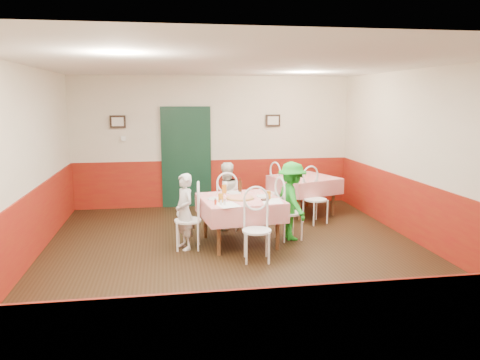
{
  "coord_description": "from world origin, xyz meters",
  "views": [
    {
      "loc": [
        -1.05,
        -6.58,
        2.34
      ],
      "look_at": [
        0.12,
        0.65,
        1.05
      ],
      "focal_mm": 35.0,
      "sensor_mm": 36.0,
      "label": 1
    }
  ],
  "objects": [
    {
      "name": "floor",
      "position": [
        0.0,
        0.0,
        0.0
      ],
      "size": [
        7.0,
        7.0,
        0.0
      ],
      "primitive_type": "plane",
      "color": "black",
      "rests_on": "ground"
    },
    {
      "name": "ceiling",
      "position": [
        0.0,
        0.0,
        2.8
      ],
      "size": [
        7.0,
        7.0,
        0.0
      ],
      "primitive_type": "plane",
      "color": "white",
      "rests_on": "back_wall"
    },
    {
      "name": "back_wall",
      "position": [
        0.0,
        3.5,
        1.4
      ],
      "size": [
        6.0,
        0.1,
        2.8
      ],
      "primitive_type": "cube",
      "color": "beige",
      "rests_on": "ground"
    },
    {
      "name": "front_wall",
      "position": [
        0.0,
        -3.5,
        1.4
      ],
      "size": [
        6.0,
        0.1,
        2.8
      ],
      "primitive_type": "cube",
      "color": "beige",
      "rests_on": "ground"
    },
    {
      "name": "left_wall",
      "position": [
        -3.0,
        0.0,
        1.4
      ],
      "size": [
        0.1,
        7.0,
        2.8
      ],
      "primitive_type": "cube",
      "color": "beige",
      "rests_on": "ground"
    },
    {
      "name": "right_wall",
      "position": [
        3.0,
        0.0,
        1.4
      ],
      "size": [
        0.1,
        7.0,
        2.8
      ],
      "primitive_type": "cube",
      "color": "beige",
      "rests_on": "ground"
    },
    {
      "name": "wainscot_back",
      "position": [
        0.0,
        3.48,
        0.5
      ],
      "size": [
        6.0,
        0.03,
        1.0
      ],
      "primitive_type": "cube",
      "color": "maroon",
      "rests_on": "ground"
    },
    {
      "name": "wainscot_front",
      "position": [
        0.0,
        -3.48,
        0.5
      ],
      "size": [
        6.0,
        0.03,
        1.0
      ],
      "primitive_type": "cube",
      "color": "maroon",
      "rests_on": "ground"
    },
    {
      "name": "wainscot_left",
      "position": [
        -2.98,
        0.0,
        0.5
      ],
      "size": [
        0.03,
        7.0,
        1.0
      ],
      "primitive_type": "cube",
      "color": "maroon",
      "rests_on": "ground"
    },
    {
      "name": "wainscot_right",
      "position": [
        2.98,
        0.0,
        0.5
      ],
      "size": [
        0.03,
        7.0,
        1.0
      ],
      "primitive_type": "cube",
      "color": "maroon",
      "rests_on": "ground"
    },
    {
      "name": "door",
      "position": [
        -0.6,
        3.45,
        1.05
      ],
      "size": [
        0.96,
        0.06,
        2.1
      ],
      "primitive_type": "cube",
      "color": "black",
      "rests_on": "ground"
    },
    {
      "name": "picture_left",
      "position": [
        -2.0,
        3.45,
        1.85
      ],
      "size": [
        0.32,
        0.03,
        0.26
      ],
      "primitive_type": "cube",
      "color": "black",
      "rests_on": "back_wall"
    },
    {
      "name": "picture_right",
      "position": [
        1.3,
        3.45,
        1.85
      ],
      "size": [
        0.32,
        0.03,
        0.26
      ],
      "primitive_type": "cube",
      "color": "black",
      "rests_on": "back_wall"
    },
    {
      "name": "thermostat",
      "position": [
        -1.9,
        3.45,
        1.5
      ],
      "size": [
        0.1,
        0.03,
        0.1
      ],
      "primitive_type": "cube",
      "color": "white",
      "rests_on": "back_wall"
    },
    {
      "name": "main_table",
      "position": [
        0.12,
        0.65,
        0.38
      ],
      "size": [
        1.37,
        1.37,
        0.77
      ],
      "primitive_type": "cube",
      "rotation": [
        0.0,
        0.0,
        0.13
      ],
      "color": "red",
      "rests_on": "ground"
    },
    {
      "name": "second_table",
      "position": [
        1.72,
        2.43,
        0.38
      ],
      "size": [
        1.44,
        1.44,
        0.77
      ],
      "primitive_type": "cube",
      "rotation": [
        0.0,
        0.0,
        0.36
      ],
      "color": "red",
      "rests_on": "ground"
    },
    {
      "name": "chair_left",
      "position": [
        -0.73,
        0.54,
        0.45
      ],
      "size": [
        0.46,
        0.46,
        0.9
      ],
      "primitive_type": null,
      "rotation": [
        0.0,
        0.0,
        -1.68
      ],
      "color": "white",
      "rests_on": "ground"
    },
    {
      "name": "chair_right",
      "position": [
        0.96,
        0.76,
        0.45
      ],
      "size": [
        0.5,
        0.5,
        0.9
      ],
      "primitive_type": null,
      "rotation": [
        0.0,
        0.0,
        1.78
      ],
      "color": "white",
      "rests_on": "ground"
    },
    {
      "name": "chair_far",
      "position": [
        0.01,
        1.49,
        0.45
      ],
      "size": [
        0.44,
        0.44,
        0.9
      ],
      "primitive_type": null,
      "rotation": [
        0.0,
        0.0,
        3.09
      ],
      "color": "white",
      "rests_on": "ground"
    },
    {
      "name": "chair_near",
      "position": [
        0.23,
        -0.2,
        0.45
      ],
      "size": [
        0.46,
        0.46,
        0.9
      ],
      "primitive_type": null,
      "rotation": [
        0.0,
        0.0,
        -0.11
      ],
      "color": "white",
      "rests_on": "ground"
    },
    {
      "name": "chair_second_a",
      "position": [
        0.97,
        2.43,
        0.45
      ],
      "size": [
        0.54,
        0.54,
        0.9
      ],
      "primitive_type": null,
      "rotation": [
        0.0,
        0.0,
        -1.21
      ],
      "color": "white",
      "rests_on": "ground"
    },
    {
      "name": "chair_second_b",
      "position": [
        1.72,
        1.68,
        0.45
      ],
      "size": [
        0.54,
        0.54,
        0.9
      ],
      "primitive_type": null,
      "rotation": [
        0.0,
        0.0,
        0.36
      ],
      "color": "white",
      "rests_on": "ground"
    },
    {
      "name": "pizza",
      "position": [
        0.11,
        0.57,
        0.77
      ],
      "size": [
        0.48,
        0.48,
        0.03
      ],
      "primitive_type": "cylinder",
      "rotation": [
        0.0,
        0.0,
        0.13
      ],
      "color": "#B74723",
      "rests_on": "main_table"
    },
    {
      "name": "plate_left",
      "position": [
        -0.28,
        0.6,
        0.77
      ],
      "size": [
        0.28,
        0.28,
        0.01
      ],
      "primitive_type": "cylinder",
      "rotation": [
        0.0,
        0.0,
        0.13
      ],
      "color": "white",
      "rests_on": "main_table"
    },
    {
      "name": "plate_right",
      "position": [
        0.52,
        0.68,
        0.77
      ],
      "size": [
        0.28,
        0.28,
        0.01
      ],
      "primitive_type": "cylinder",
      "rotation": [
        0.0,
        0.0,
        0.13
      ],
      "color": "white",
      "rests_on": "main_table"
    },
    {
      "name": "plate_far",
      "position": [
        0.07,
        1.04,
        0.77
      ],
      "size": [
        0.28,
        0.28,
        0.01
      ],
      "primitive_type": "cylinder",
      "rotation": [
        0.0,
        0.0,
        0.13
      ],
      "color": "white",
      "rests_on": "main_table"
    },
    {
      "name": "glass_a",
      "position": [
        -0.23,
        0.36,
        0.83
      ],
      "size": [
        0.09,
        0.09,
        0.14
      ],
      "primitive_type": "cylinder",
      "rotation": [
        0.0,
        0.0,
        0.13
      ],
      "color": "#BF7219",
      "rests_on": "main_table"
    },
    {
      "name": "glass_b",
      "position": [
        0.55,
        0.48,
        0.82
      ],
      "size": [
        0.08,
        0.08,
        0.13
      ],
      "primitive_type": "cylinder",
      "rotation": [
        0.0,
        0.0,
        0.13
      ],
      "color": "#BF7219",
      "rests_on": "main_table"
    },
    {
      "name": "glass_c",
      "position": [
        -0.08,
        1.05,
        0.83
      ],
      "size": [
        0.09,
        0.09,
        0.14
      ],
      "primitive_type": "cylinder",
      "rotation": [
        0.0,
        0.0,
        0.13
      ],
      "color": "#BF7219",
      "rests_on": "main_table"
    },
    {
      "name": "beer_bottle",
      "position": [
        0.19,
        1.08,
        0.87
      ],
      "size": [
        0.07,
        0.07,
        0.22
      ],
      "primitive_type": "cylinder",
      "rotation": [
        0.0,
        0.0,
        0.13
      ],
      "color": "#381C0A",
      "rests_on": "main_table"
    },
    {
      "name": "shaker_a",
      "position": [
        -0.25,
        0.19,
        0.81
      ],
      "size": [
        0.04,
        0.04,
        0.09
      ],
      "primitive_type": "cylinder",
      "rotation": [
        0.0,
        0.0,
        0.13
      ],
      "color": "silver",
      "rests_on": "main_table"
    },
    {
      "name": "shaker_b",
      "position": [
        -0.19,
        0.17,
        0.81
      ],
      "size": [
        0.04,
        0.04,
        0.09
      ],
      "primitive_type": "cylinder",
      "rotation": [
        0.0,
        0.0,
        0.13
      ],
      "color": "silver",
      "rests_on": "main_table"
    },
    {
      "name": "shaker_c",
      "position": [
        -0.32,
        0.23,
        0.81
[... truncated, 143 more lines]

